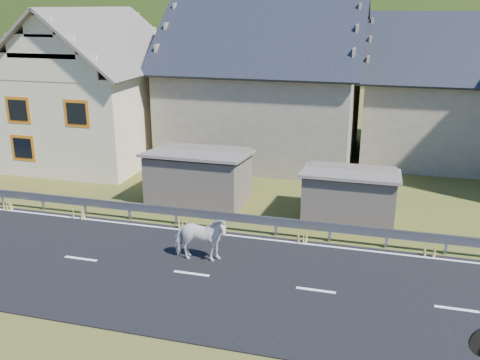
% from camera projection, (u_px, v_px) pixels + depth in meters
% --- Properties ---
extents(ground, '(160.00, 160.00, 0.00)m').
position_uv_depth(ground, '(192.00, 275.00, 17.18)').
color(ground, '#3D4C16').
rests_on(ground, ground).
extents(road, '(60.00, 7.00, 0.04)m').
position_uv_depth(road, '(192.00, 274.00, 17.17)').
color(road, black).
rests_on(road, ground).
extents(lane_markings, '(60.00, 6.60, 0.01)m').
position_uv_depth(lane_markings, '(192.00, 273.00, 17.16)').
color(lane_markings, silver).
rests_on(lane_markings, road).
extents(guardrail, '(28.10, 0.09, 0.75)m').
position_uv_depth(guardrail, '(225.00, 217.00, 20.38)').
color(guardrail, '#93969B').
rests_on(guardrail, ground).
extents(shed_left, '(4.30, 3.30, 2.40)m').
position_uv_depth(shed_left, '(199.00, 177.00, 23.29)').
color(shed_left, '#67584D').
rests_on(shed_left, ground).
extents(shed_right, '(3.80, 2.90, 2.20)m').
position_uv_depth(shed_right, '(350.00, 197.00, 21.23)').
color(shed_right, '#67584D').
rests_on(shed_right, ground).
extents(house_cream, '(7.80, 9.80, 8.30)m').
position_uv_depth(house_cream, '(94.00, 79.00, 29.32)').
color(house_cream, beige).
rests_on(house_cream, ground).
extents(house_stone_a, '(10.80, 9.80, 8.90)m').
position_uv_depth(house_stone_a, '(266.00, 73.00, 29.72)').
color(house_stone_a, gray).
rests_on(house_stone_a, ground).
extents(house_stone_b, '(9.80, 8.80, 8.10)m').
position_uv_depth(house_stone_b, '(452.00, 82.00, 29.17)').
color(house_stone_b, gray).
rests_on(house_stone_b, ground).
extents(mountain, '(440.00, 280.00, 260.00)m').
position_uv_depth(mountain, '(385.00, 89.00, 187.10)').
color(mountain, black).
rests_on(mountain, ground).
extents(conifer_patch, '(76.00, 50.00, 28.00)m').
position_uv_depth(conifer_patch, '(135.00, 14.00, 129.88)').
color(conifer_patch, black).
rests_on(conifer_patch, ground).
extents(horse, '(1.05, 1.98, 1.60)m').
position_uv_depth(horse, '(200.00, 239.00, 17.81)').
color(horse, silver).
rests_on(horse, road).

